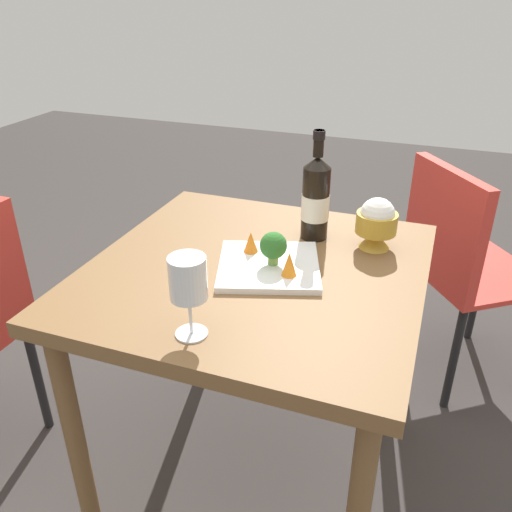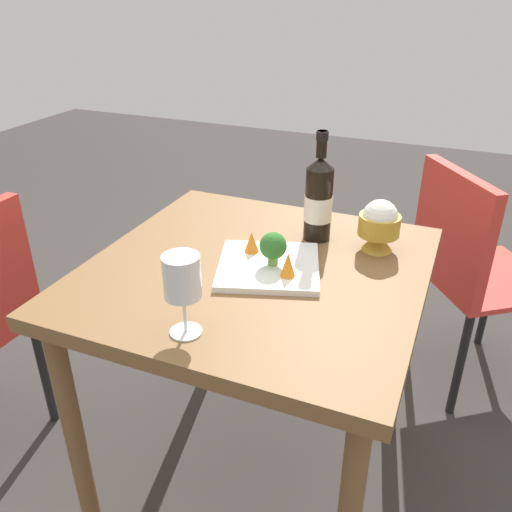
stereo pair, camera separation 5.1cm
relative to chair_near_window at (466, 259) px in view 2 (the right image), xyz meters
name	(u,v)px [view 2 (the right image)]	position (x,y,z in m)	size (l,w,h in m)	color
ground_plane	(256,470)	(0.50, 0.69, -0.53)	(8.00, 8.00, 0.00)	#383330
dining_table	(256,298)	(0.50, 0.69, 0.12)	(0.83, 0.83, 0.75)	brown
chair_near_window	(466,259)	(0.00, 0.00, 0.00)	(0.56, 0.56, 0.85)	red
wine_bottle	(319,199)	(0.41, 0.47, 0.33)	(0.08, 0.08, 0.30)	black
wine_glass	(182,279)	(0.53, 1.01, 0.35)	(0.08, 0.08, 0.18)	white
rice_bowl	(379,224)	(0.24, 0.48, 0.29)	(0.11, 0.11, 0.14)	gold
serving_plate	(268,266)	(0.47, 0.69, 0.22)	(0.32, 0.32, 0.02)	white
broccoli_floret	(273,246)	(0.46, 0.69, 0.28)	(0.07, 0.07, 0.09)	#729E4C
carrot_garnish_left	(288,265)	(0.40, 0.73, 0.26)	(0.04, 0.04, 0.06)	orange
carrot_garnish_right	(252,242)	(0.53, 0.65, 0.26)	(0.04, 0.04, 0.06)	orange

